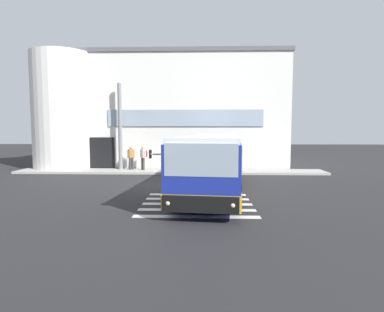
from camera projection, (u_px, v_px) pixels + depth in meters
The scene contains 9 objects.
ground_plane at pixel (161, 185), 16.65m from camera, with size 80.00×90.00×0.02m, color #232326.
bay_paint_stripes at pixel (197, 204), 12.41m from camera, with size 4.40×3.96×0.01m.
terminal_building at pixel (170, 114), 27.78m from camera, with size 18.97×13.80×8.79m.
boarding_curb at pixel (170, 171), 21.43m from camera, with size 21.17×2.00×0.15m, color #9E9B93.
entry_support_column at pixel (120, 127), 21.87m from camera, with size 0.28×0.28×6.04m, color slate.
bus_main_foreground at pixel (213, 163), 15.26m from camera, with size 4.16×11.54×2.70m.
passenger_near_column at pixel (131, 156), 21.80m from camera, with size 0.46×0.42×1.68m.
passenger_by_doorway at pixel (143, 156), 21.67m from camera, with size 0.51×0.52×1.68m.
safety_bollard_yellow at pixel (228, 168), 20.08m from camera, with size 0.18×0.18×0.90m, color yellow.
Camera 1 is at (2.17, -16.40, 3.00)m, focal length 28.99 mm.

